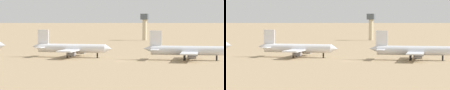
# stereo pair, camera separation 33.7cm
# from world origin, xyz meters

# --- Properties ---
(ground) EXTENTS (4000.00, 4000.00, 0.00)m
(ground) POSITION_xyz_m (0.00, 0.00, 0.00)
(ground) COLOR #9E8460
(ridge_west) EXTENTS (389.69, 376.12, 69.46)m
(ridge_west) POSITION_xyz_m (-143.44, 1094.30, 34.73)
(ridge_west) COLOR #846D5C
(ridge_west) RESTS_ON ground
(parked_jet_white_2) EXTENTS (38.07, 31.99, 12.58)m
(parked_jet_white_2) POSITION_xyz_m (-27.12, 13.74, 4.12)
(parked_jet_white_2) COLOR white
(parked_jet_white_2) RESTS_ON ground
(parked_jet_white_3) EXTENTS (38.54, 32.60, 12.72)m
(parked_jet_white_3) POSITION_xyz_m (26.51, 12.30, 4.17)
(parked_jet_white_3) COLOR silver
(parked_jet_white_3) RESTS_ON ground
(control_tower) EXTENTS (5.20, 5.20, 18.95)m
(control_tower) POSITION_xyz_m (-30.21, 175.24, 11.43)
(control_tower) COLOR #C6B793
(control_tower) RESTS_ON ground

